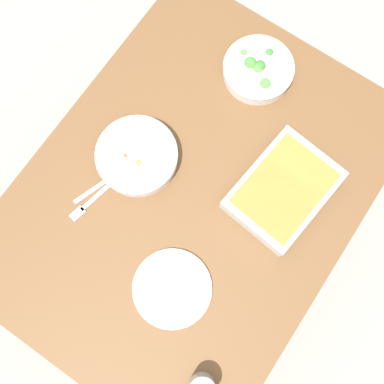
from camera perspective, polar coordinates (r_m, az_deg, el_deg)
ground_plane at (r=2.05m, az=-0.00°, el=-4.61°), size 6.00×6.00×0.00m
dining_table at (r=1.41m, az=-0.00°, el=-0.81°), size 1.20×0.90×0.74m
stew_bowl at (r=1.33m, az=-6.85°, el=4.46°), size 0.24×0.24×0.06m
broccoli_bowl at (r=1.44m, az=8.23°, el=14.86°), size 0.22×0.22×0.07m
baking_dish at (r=1.32m, az=11.32°, el=0.26°), size 0.32×0.25×0.06m
side_plate at (r=1.29m, az=-2.48°, el=-11.92°), size 0.22×0.22×0.01m
spoon_by_stew at (r=1.35m, az=-10.54°, el=1.47°), size 0.17×0.08×0.01m
fork_on_table at (r=1.35m, az=-12.43°, el=-1.12°), size 0.18×0.05×0.01m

